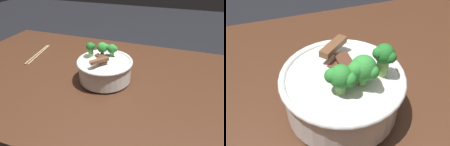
% 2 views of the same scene
% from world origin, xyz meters
% --- Properties ---
extents(dining_table, '(1.35, 0.78, 0.77)m').
position_xyz_m(dining_table, '(0.00, 0.00, 0.68)').
color(dining_table, '#472819').
rests_on(dining_table, ground).
extents(rice_bowl, '(0.21, 0.21, 0.14)m').
position_xyz_m(rice_bowl, '(0.04, -0.01, 0.83)').
color(rice_bowl, white).
rests_on(rice_bowl, dining_table).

